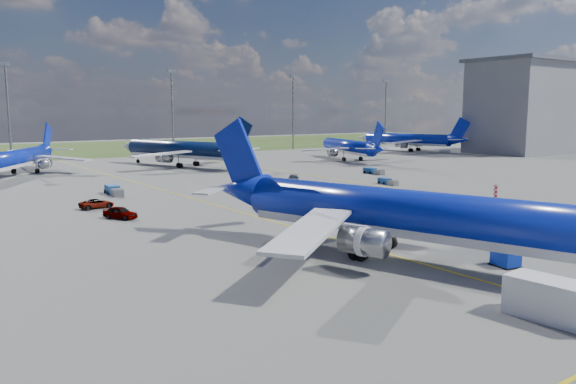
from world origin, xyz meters
TOP-DOWN VIEW (x-y plane):
  - ground at (0.00, 0.00)m, footprint 400.00×400.00m
  - grass_strip at (0.00, 150.00)m, footprint 400.00×80.00m
  - taxiway_lines at (0.17, 27.70)m, footprint 60.25×160.00m
  - floodlight_masts at (10.00, 110.00)m, footprint 202.20×0.50m
  - terminal_building at (120.00, 60.00)m, footprint 42.00×22.00m
  - warning_post at (26.00, 8.00)m, footprint 0.50×0.50m
  - bg_jet_nnw at (-13.26, 81.48)m, footprint 40.76×43.47m
  - bg_jet_n at (17.70, 79.59)m, footprint 41.82×47.51m
  - bg_jet_ne at (57.65, 70.25)m, footprint 36.58×42.12m
  - bg_jet_ene at (93.04, 83.95)m, footprint 37.01×43.47m
  - main_airliner at (-0.15, -1.65)m, footprint 41.72×48.09m
  - uld_container at (4.64, -7.54)m, footprint 1.78×2.07m
  - service_van at (-3.08, -15.73)m, footprint 2.74×5.38m
  - service_car_a at (-12.74, 28.21)m, footprint 3.35×4.23m
  - service_car_b at (-12.81, 36.48)m, footprint 4.28×2.35m
  - service_car_c at (21.12, 42.44)m, footprint 4.00×4.75m
  - baggage_tug_w at (32.24, 32.07)m, footprint 1.75×4.32m
  - baggage_tug_c at (-7.38, 46.51)m, footprint 1.96×5.63m
  - baggage_tug_e at (41.12, 44.52)m, footprint 1.45×4.77m

SIDE VIEW (x-z plane):
  - ground at x=0.00m, z-range 0.00..0.00m
  - bg_jet_nnw at x=-13.26m, z-range -4.55..4.55m
  - bg_jet_n at x=17.70m, z-range -5.19..5.19m
  - bg_jet_ne at x=57.65m, z-range -4.66..4.66m
  - bg_jet_ene at x=93.04m, z-range -4.92..4.92m
  - main_airliner at x=-0.15m, z-range -5.33..5.33m
  - grass_strip at x=0.00m, z-range 0.00..0.01m
  - taxiway_lines at x=0.17m, z-range 0.00..0.02m
  - baggage_tug_w at x=32.24m, z-range -0.03..0.91m
  - baggage_tug_e at x=41.12m, z-range -0.03..1.03m
  - service_car_b at x=-12.81m, z-range 0.00..1.14m
  - baggage_tug_c at x=-7.38m, z-range -0.04..1.20m
  - service_car_c at x=21.12m, z-range 0.00..1.30m
  - service_car_a at x=-12.74m, z-range 0.00..1.35m
  - uld_container at x=4.64m, z-range 0.00..1.45m
  - service_van at x=-3.08m, z-range 0.00..2.29m
  - warning_post at x=26.00m, z-range 0.00..3.00m
  - floodlight_masts at x=10.00m, z-range 1.21..23.91m
  - terminal_building at x=120.00m, z-range 0.07..26.07m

